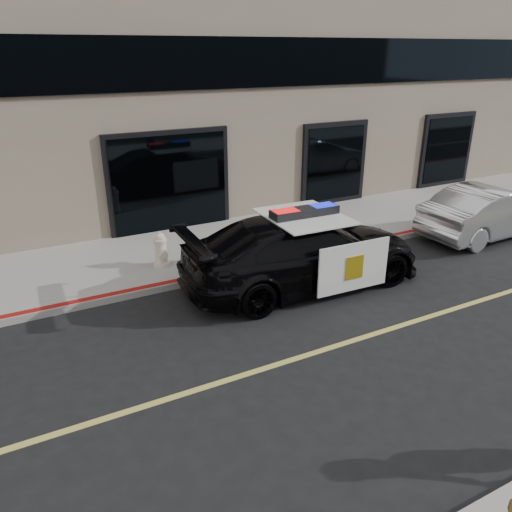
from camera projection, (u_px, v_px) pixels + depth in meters
name	position (u px, v px, depth m)	size (l,w,h in m)	color
ground	(354.00, 341.00, 8.96)	(120.00, 120.00, 0.00)	black
sidewalk_n	(230.00, 243.00, 13.22)	(60.00, 3.50, 0.15)	gray
building_n	(154.00, 8.00, 15.23)	(60.00, 7.00, 12.00)	#756856
police_car	(303.00, 251.00, 10.83)	(2.70, 5.57, 1.77)	black
silver_sedan	(491.00, 211.00, 13.71)	(4.38, 1.64, 1.43)	silver
fire_hydrant	(161.00, 250.00, 11.56)	(0.37, 0.52, 0.83)	beige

